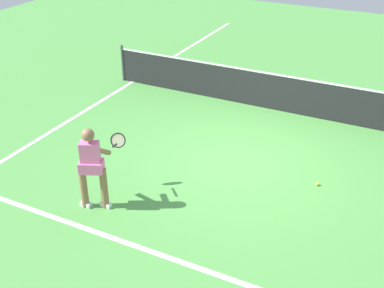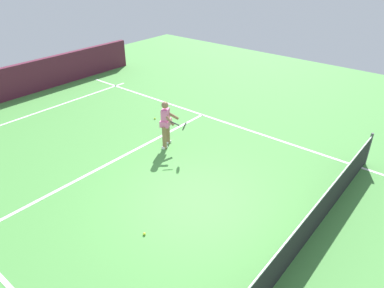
{
  "view_description": "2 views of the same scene",
  "coord_description": "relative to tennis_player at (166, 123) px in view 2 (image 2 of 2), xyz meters",
  "views": [
    {
      "loc": [
        3.1,
        -8.23,
        5.22
      ],
      "look_at": [
        -0.48,
        -1.12,
        0.85
      ],
      "focal_mm": 46.14,
      "sensor_mm": 36.0,
      "label": 1
    },
    {
      "loc": [
        5.73,
        4.55,
        5.76
      ],
      "look_at": [
        -1.12,
        -1.06,
        0.83
      ],
      "focal_mm": 33.44,
      "sensor_mm": 36.0,
      "label": 2
    }
  ],
  "objects": [
    {
      "name": "ground_plane",
      "position": [
        1.67,
        2.55,
        -0.85
      ],
      "size": [
        28.15,
        28.15,
        0.0
      ],
      "primitive_type": "plane",
      "color": "#4C9342"
    },
    {
      "name": "baseline_marking",
      "position": [
        1.67,
        -5.77,
        -0.84
      ],
      "size": [
        9.69,
        0.1,
        0.01
      ],
      "primitive_type": "cube",
      "color": "white",
      "rests_on": "ground"
    },
    {
      "name": "service_line_marking",
      "position": [
        1.67,
        -0.63,
        -0.84
      ],
      "size": [
        8.69,
        0.1,
        0.01
      ],
      "primitive_type": "cube",
      "color": "white",
      "rests_on": "ground"
    },
    {
      "name": "sideline_left_marking",
      "position": [
        -2.67,
        2.55,
        -0.84
      ],
      "size": [
        0.1,
        19.65,
        0.01
      ],
      "primitive_type": "cube",
      "color": "white",
      "rests_on": "ground"
    },
    {
      "name": "court_net",
      "position": [
        1.67,
        5.35,
        -0.37
      ],
      "size": [
        9.37,
        0.08,
        1.03
      ],
      "color": "#4C4C51",
      "rests_on": "ground"
    },
    {
      "name": "tennis_player",
      "position": [
        0.0,
        0.0,
        0.0
      ],
      "size": [
        0.67,
        1.12,
        1.55
      ],
      "color": "#8C6647",
      "rests_on": "ground"
    },
    {
      "name": "tennis_ball_near",
      "position": [
        -1.21,
        -1.76,
        -0.81
      ],
      "size": [
        0.07,
        0.07,
        0.07
      ],
      "primitive_type": "sphere",
      "color": "#D1E533",
      "rests_on": "ground"
    },
    {
      "name": "tennis_ball_mid",
      "position": [
        3.37,
        2.41,
        -0.81
      ],
      "size": [
        0.07,
        0.07,
        0.07
      ],
      "primitive_type": "sphere",
      "color": "#D1E533",
      "rests_on": "ground"
    }
  ]
}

